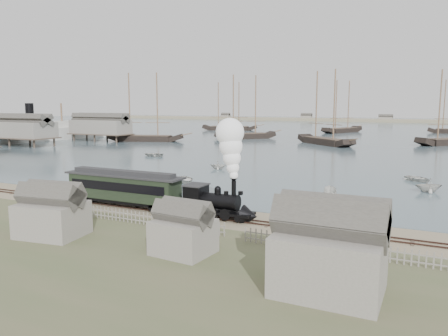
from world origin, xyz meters
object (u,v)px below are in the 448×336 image
at_px(passenger_coach, 124,187).
at_px(steamship, 30,122).
at_px(locomotive, 227,175).
at_px(beached_dinghy, 198,205).

distance_m(passenger_coach, steamship, 94.88).
bearing_deg(steamship, passenger_coach, -115.85).
height_order(passenger_coach, steamship, steamship).
distance_m(locomotive, passenger_coach, 12.33).
height_order(locomotive, steamship, steamship).
bearing_deg(beached_dinghy, steamship, 68.82).
bearing_deg(passenger_coach, beached_dinghy, 18.98).
relative_size(locomotive, beached_dinghy, 2.27).
bearing_deg(steamship, locomotive, -112.03).
bearing_deg(beached_dinghy, locomotive, -109.67).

